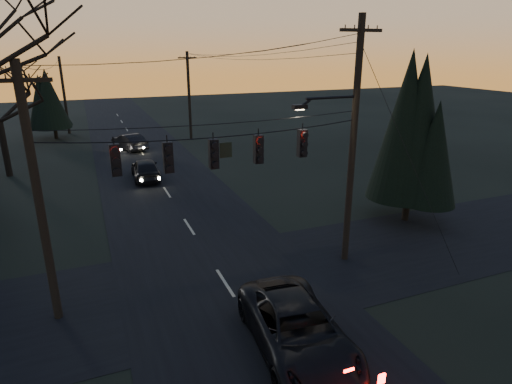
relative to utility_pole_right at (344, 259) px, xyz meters
name	(u,v)px	position (x,y,z in m)	size (l,w,h in m)	color
main_road	(173,202)	(-5.50, 10.00, 0.01)	(8.00, 120.00, 0.02)	black
cross_road	(225,283)	(-5.50, 0.00, 0.01)	(60.00, 7.00, 0.02)	black
utility_pole_right	(344,259)	(0.00, 0.00, 0.00)	(5.00, 0.30, 10.00)	black
utility_pole_left	(59,317)	(-11.50, 0.00, 0.00)	(1.80, 0.30, 8.50)	black
utility_pole_far_r	(191,139)	(0.00, 28.00, 0.00)	(1.80, 0.30, 8.50)	black
utility_pole_far_l	(70,133)	(-11.50, 36.00, 0.00)	(0.30, 0.30, 8.00)	black
span_signal_assembly	(215,152)	(-5.74, 0.00, 5.30)	(11.50, 0.44, 1.52)	black
evergreen_right	(414,139)	(5.51, 2.62, 4.40)	(3.90, 3.90, 7.62)	black
evergreen_dist	(51,102)	(-12.71, 33.57, 3.70)	(3.78, 3.78, 6.21)	black
suv_near	(297,329)	(-4.70, -4.58, 0.76)	(2.51, 5.43, 1.51)	black
sedan_oncoming_a	(145,169)	(-6.30, 15.50, 0.74)	(1.75, 4.34, 1.48)	black
sedan_oncoming_b	(129,142)	(-6.30, 25.47, 0.71)	(1.51, 4.33, 1.43)	black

